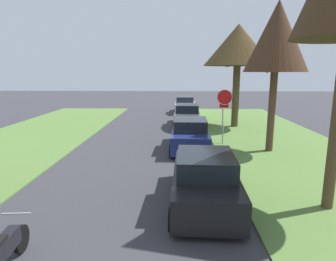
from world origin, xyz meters
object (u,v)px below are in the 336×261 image
(parked_sedan_black, at_px, (205,180))
(parked_sedan_silver, at_px, (187,116))
(street_tree_right_mid_b, at_px, (277,38))
(parked_motorcycle, at_px, (3,252))
(stop_sign_far, at_px, (224,105))
(parked_sedan_navy, at_px, (190,135))
(street_tree_right_far, at_px, (238,46))
(parked_sedan_white, at_px, (185,105))

(parked_sedan_black, relative_size, parked_sedan_silver, 1.00)
(parked_sedan_black, xyz_separation_m, parked_sedan_silver, (-0.08, 12.88, 0.00))
(parked_sedan_black, bearing_deg, street_tree_right_mid_b, 57.19)
(parked_motorcycle, bearing_deg, parked_sedan_black, 38.27)
(stop_sign_far, relative_size, parked_sedan_black, 0.66)
(parked_sedan_navy, bearing_deg, parked_sedan_silver, 89.43)
(parked_motorcycle, bearing_deg, stop_sign_far, 60.86)
(parked_sedan_silver, xyz_separation_m, parked_motorcycle, (-4.07, -16.15, -0.24))
(street_tree_right_mid_b, height_order, parked_sedan_navy, street_tree_right_mid_b)
(stop_sign_far, distance_m, parked_sedan_black, 7.50)
(parked_sedan_navy, bearing_deg, street_tree_right_far, 60.42)
(street_tree_right_mid_b, xyz_separation_m, parked_motorcycle, (-7.90, -9.09, -4.94))
(parked_sedan_silver, bearing_deg, parked_sedan_navy, -90.57)
(parked_sedan_silver, height_order, parked_sedan_white, same)
(street_tree_right_mid_b, distance_m, parked_motorcycle, 13.01)
(stop_sign_far, height_order, street_tree_right_far, street_tree_right_far)
(parked_sedan_silver, height_order, parked_motorcycle, parked_sedan_silver)
(street_tree_right_mid_b, height_order, parked_motorcycle, street_tree_right_mid_b)
(stop_sign_far, xyz_separation_m, parked_sedan_black, (-1.67, -7.17, -1.44))
(stop_sign_far, distance_m, parked_motorcycle, 12.08)
(parked_sedan_black, distance_m, parked_motorcycle, 5.29)
(parked_sedan_navy, relative_size, parked_motorcycle, 2.18)
(parked_sedan_white, relative_size, parked_motorcycle, 2.18)
(street_tree_right_far, height_order, parked_sedan_black, street_tree_right_far)
(stop_sign_far, xyz_separation_m, street_tree_right_far, (1.64, 5.17, 3.47))
(parked_motorcycle, bearing_deg, street_tree_right_mid_b, 49.00)
(street_tree_right_mid_b, distance_m, parked_sedan_silver, 9.31)
(street_tree_right_mid_b, xyz_separation_m, parked_sedan_silver, (-3.83, 7.06, -4.70))
(stop_sign_far, height_order, parked_sedan_black, stop_sign_far)
(parked_sedan_navy, height_order, parked_motorcycle, parked_sedan_navy)
(street_tree_right_far, height_order, parked_sedan_white, street_tree_right_far)
(street_tree_right_mid_b, bearing_deg, parked_sedan_black, -122.81)
(street_tree_right_mid_b, height_order, street_tree_right_far, street_tree_right_mid_b)
(street_tree_right_mid_b, xyz_separation_m, street_tree_right_far, (-0.43, 6.53, 0.21))
(parked_sedan_silver, distance_m, parked_sedan_white, 6.85)
(stop_sign_far, distance_m, street_tree_right_mid_b, 4.10)
(stop_sign_far, height_order, parked_motorcycle, stop_sign_far)
(parked_sedan_navy, bearing_deg, street_tree_right_mid_b, -6.25)
(parked_sedan_silver, bearing_deg, street_tree_right_far, -8.97)
(stop_sign_far, bearing_deg, parked_motorcycle, -119.14)
(parked_sedan_black, distance_m, parked_sedan_white, 19.73)
(stop_sign_far, xyz_separation_m, street_tree_right_mid_b, (2.08, -1.36, 3.26))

